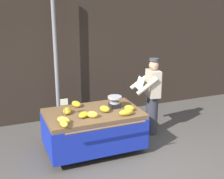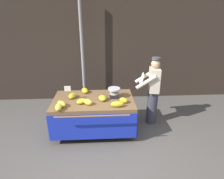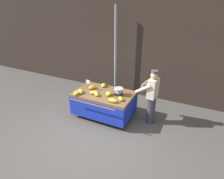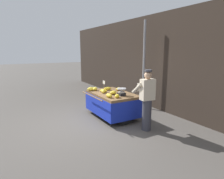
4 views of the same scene
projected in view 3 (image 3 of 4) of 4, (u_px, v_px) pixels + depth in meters
name	position (u px, v px, depth m)	size (l,w,h in m)	color
ground_plane	(92.00, 136.00, 5.37)	(60.00, 60.00, 0.00)	#514C47
back_wall	(133.00, 49.00, 7.12)	(16.00, 0.24, 3.54)	#332821
street_pole	(115.00, 53.00, 7.00)	(0.09, 0.09, 3.32)	gray
banana_cart	(104.00, 99.00, 6.03)	(1.86, 1.34, 0.83)	brown
weighing_scale	(119.00, 92.00, 5.75)	(0.28, 0.28, 0.24)	black
price_sign	(88.00, 83.00, 6.04)	(0.14, 0.01, 0.34)	#997A51
banana_bunch_0	(96.00, 94.00, 5.73)	(0.12, 0.20, 0.13)	yellow
banana_bunch_1	(113.00, 100.00, 5.38)	(0.14, 0.28, 0.12)	gold
banana_bunch_2	(104.00, 85.00, 6.32)	(0.15, 0.25, 0.11)	gold
banana_bunch_3	(92.00, 87.00, 6.18)	(0.15, 0.26, 0.11)	gold
banana_bunch_4	(121.00, 99.00, 5.48)	(0.13, 0.20, 0.11)	gold
banana_bunch_5	(94.00, 92.00, 5.86)	(0.15, 0.24, 0.10)	gold
banana_bunch_6	(80.00, 91.00, 5.91)	(0.14, 0.26, 0.12)	yellow
banana_bunch_7	(109.00, 94.00, 5.77)	(0.17, 0.24, 0.12)	gold
banana_bunch_8	(77.00, 93.00, 5.80)	(0.13, 0.27, 0.13)	yellow
vendor_person	(151.00, 97.00, 5.58)	(0.62, 0.57, 1.71)	#383842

